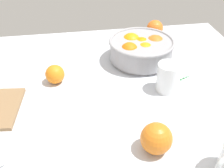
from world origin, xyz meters
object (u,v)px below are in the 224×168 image
object	(u,v)px
fruit_bowl	(141,49)
loose_orange_2	(155,28)
juice_glass	(168,79)
loose_orange_3	(55,74)
loose_orange_0	(156,138)

from	to	relation	value
fruit_bowl	loose_orange_2	distance (cm)	24.82
juice_glass	loose_orange_2	bearing A→B (deg)	79.47
loose_orange_2	loose_orange_3	size ratio (longest dim) A/B	1.12
loose_orange_0	loose_orange_2	distance (cm)	71.48
loose_orange_0	juice_glass	bearing A→B (deg)	65.38
fruit_bowl	juice_glass	world-z (taller)	fruit_bowl
loose_orange_2	juice_glass	bearing A→B (deg)	-100.53
juice_glass	fruit_bowl	bearing A→B (deg)	101.18
juice_glass	loose_orange_0	world-z (taller)	juice_glass
loose_orange_0	loose_orange_3	xyz separation A→B (cm)	(-26.60, 36.80, -0.86)
loose_orange_0	loose_orange_3	distance (cm)	45.42
fruit_bowl	loose_orange_2	size ratio (longest dim) A/B	3.38
loose_orange_0	loose_orange_3	world-z (taller)	loose_orange_0
loose_orange_2	loose_orange_3	xyz separation A→B (cm)	(-46.43, -31.87, -0.41)
fruit_bowl	loose_orange_0	xyz separation A→B (cm)	(-7.71, -47.06, -0.97)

